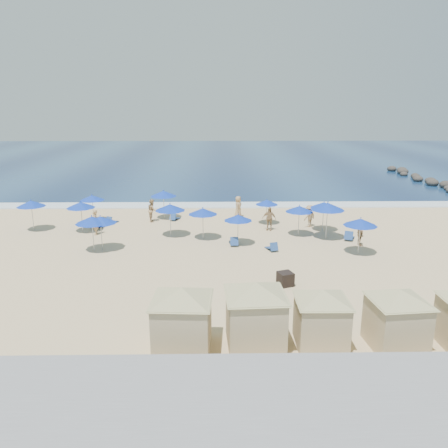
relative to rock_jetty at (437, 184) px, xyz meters
The scene contains 36 objects.
ground 34.59m from the rock_jetty, 133.95° to the right, with size 160.00×160.00×0.00m, color #D9BB8A.
ocean 38.50m from the rock_jetty, 128.58° to the left, with size 160.00×80.00×0.06m, color #0E244D.
surf_line 25.79m from the rock_jetty, 158.61° to the right, with size 160.00×2.50×0.08m, color white.
seawall 45.29m from the rock_jetty, 122.01° to the right, with size 160.00×6.10×1.22m.
rock_jetty is the anchor object (origin of this frame).
trash_bin 36.06m from the rock_jetty, 127.71° to the right, with size 0.72×0.72×0.72m, color black.
cabana_0 43.95m from the rock_jetty, 127.83° to the right, with size 4.54×4.54×2.85m.
cabana_1 42.07m from the rock_jetty, 125.05° to the right, with size 4.66×4.66×2.93m.
cabana_2 40.66m from the rock_jetty, 122.09° to the right, with size 4.10×4.10×2.58m.
cabana_3 39.36m from the rock_jetty, 118.41° to the right, with size 4.20×4.20×2.65m.
umbrella_0 43.30m from the rock_jetty, 155.83° to the right, with size 2.10×2.10×2.39m.
umbrella_1 40.60m from the rock_jetty, 145.88° to the right, with size 2.12×2.12×2.41m.
umbrella_2 38.76m from the rock_jetty, 157.12° to the right, with size 1.97×1.97×2.25m.
umbrella_3 40.07m from the rock_jetty, 145.78° to the right, with size 2.06×2.06×2.34m.
umbrella_4 33.30m from the rock_jetty, 154.49° to the right, with size 2.16×2.16×2.46m.
umbrella_5 33.41m from the rock_jetty, 142.83° to the right, with size 2.04×2.04×2.32m.
umbrella_6 32.40m from the rock_jetty, 138.39° to the right, with size 1.90×1.90×2.17m.
umbrella_7 27.71m from the rock_jetty, 135.45° to the right, with size 2.01×2.01×2.28m.
umbrella_8 27.10m from the rock_jetty, 131.49° to the right, with size 2.38×2.38×2.71m.
umbrella_9 27.06m from the rock_jetty, 143.36° to the right, with size 1.79×1.79×2.03m.
umbrella_10 25.43m from the rock_jetty, 134.12° to the right, with size 2.02×2.02×2.29m.
umbrella_11 28.93m from the rock_jetty, 125.24° to the right, with size 2.12×2.12×2.41m.
umbrella_12 40.06m from the rock_jetty, 152.93° to the right, with size 2.09×2.09×2.38m.
umbrella_13 34.90m from the rock_jetty, 146.16° to the right, with size 2.16×2.16×2.46m.
beach_chair_0 38.80m from the rock_jetty, 153.63° to the right, with size 0.99×1.52×0.77m.
beach_chair_1 37.57m from the rock_jetty, 155.10° to the right, with size 0.93×1.25×0.63m.
beach_chair_2 32.68m from the rock_jetty, 153.00° to the right, with size 0.88×1.27×0.64m.
beach_chair_3 32.68m from the rock_jetty, 138.49° to the right, with size 0.56×1.22×0.66m.
beach_chair_4 31.71m from the rock_jetty, 134.01° to the right, with size 0.81×1.24×0.63m.
beach_chair_5 26.25m from the rock_jetty, 128.47° to the right, with size 1.06×1.42×0.71m.
beachgoer_0 39.34m from the rock_jetty, 151.24° to the right, with size 0.67×0.44×1.84m, color tan.
beachgoer_1 34.38m from the rock_jetty, 153.90° to the right, with size 0.89×0.69×1.83m, color tan.
beachgoer_2 28.15m from the rock_jetty, 140.37° to the right, with size 1.05×0.44×1.79m, color tan.
beachgoer_3 25.10m from the rock_jetty, 137.28° to the right, with size 1.11×0.64×1.72m, color tan.
beachgoer_4 27.58m from the rock_jetty, 149.75° to the right, with size 0.88×0.57×1.80m, color tan.
beachgoer_5 27.07m from the rock_jetty, 126.23° to the right, with size 0.91×0.38×1.56m, color tan.
Camera 1 is at (-1.61, -24.81, 9.07)m, focal length 35.00 mm.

